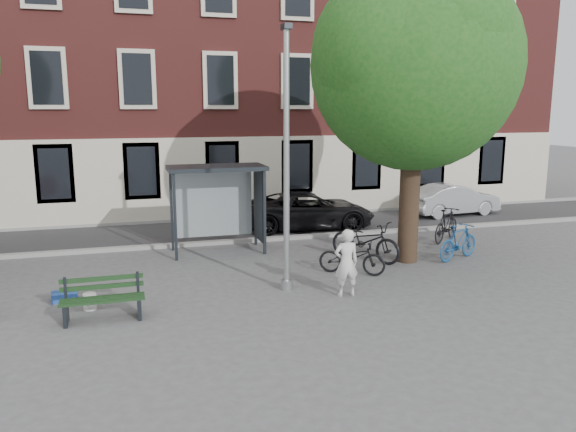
% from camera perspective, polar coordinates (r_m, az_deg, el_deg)
% --- Properties ---
extents(ground, '(90.00, 90.00, 0.00)m').
position_cam_1_polar(ground, '(13.60, -0.15, -7.48)').
color(ground, '#4C4C4F').
rests_on(ground, ground).
extents(road, '(40.00, 4.00, 0.01)m').
position_cam_1_polar(road, '(20.18, -5.64, -1.39)').
color(road, '#28282B').
rests_on(road, ground).
extents(curb_near, '(40.00, 0.25, 0.12)m').
position_cam_1_polar(curb_near, '(18.26, -4.49, -2.51)').
color(curb_near, gray).
rests_on(curb_near, ground).
extents(curb_far, '(40.00, 0.25, 0.12)m').
position_cam_1_polar(curb_far, '(22.10, -6.60, -0.19)').
color(curb_far, gray).
rests_on(curb_far, ground).
extents(building_row, '(30.00, 8.00, 14.00)m').
position_cam_1_polar(building_row, '(25.79, -8.51, 16.84)').
color(building_row, maroon).
rests_on(building_row, ground).
extents(lamppost, '(0.28, 0.35, 6.11)m').
position_cam_1_polar(lamppost, '(12.99, -0.15, 4.26)').
color(lamppost, '#9EA0A3').
rests_on(lamppost, ground).
extents(tree_right, '(5.76, 5.60, 8.20)m').
position_cam_1_polar(tree_right, '(15.78, 13.05, 15.46)').
color(tree_right, black).
rests_on(tree_right, ground).
extents(bus_shelter, '(2.85, 1.45, 2.62)m').
position_cam_1_polar(bus_shelter, '(16.93, -5.98, 2.81)').
color(bus_shelter, '#1E2328').
rests_on(bus_shelter, ground).
extents(painter, '(0.59, 0.40, 1.59)m').
position_cam_1_polar(painter, '(13.01, 5.95, -4.74)').
color(painter, silver).
rests_on(painter, ground).
extents(bench, '(1.67, 0.57, 0.86)m').
position_cam_1_polar(bench, '(12.25, -18.30, -8.21)').
color(bench, '#1E2328').
rests_on(bench, ground).
extents(bike_a, '(1.80, 1.48, 0.92)m').
position_cam_1_polar(bike_a, '(14.79, 6.52, -4.16)').
color(bike_a, black).
rests_on(bike_a, ground).
extents(bike_b, '(1.78, 1.12, 1.04)m').
position_cam_1_polar(bike_b, '(16.81, 16.94, -2.53)').
color(bike_b, navy).
rests_on(bike_b, ground).
extents(bike_c, '(1.90, 2.24, 1.16)m').
position_cam_1_polar(bike_c, '(16.13, 7.87, -2.49)').
color(bike_c, black).
rests_on(bike_c, ground).
extents(bike_d, '(1.78, 1.52, 1.10)m').
position_cam_1_polar(bike_d, '(18.98, 15.80, -0.86)').
color(bike_d, black).
rests_on(bike_d, ground).
extents(car_dark, '(4.93, 2.61, 1.32)m').
position_cam_1_polar(car_dark, '(20.25, 2.09, 0.59)').
color(car_dark, black).
rests_on(car_dark, ground).
extents(car_silver, '(3.97, 1.74, 1.27)m').
position_cam_1_polar(car_silver, '(23.75, 16.42, 1.62)').
color(car_silver, '#9C9EA3').
rests_on(car_silver, ground).
extents(blue_crate, '(0.60, 0.47, 0.20)m').
position_cam_1_polar(blue_crate, '(13.80, -21.77, -7.57)').
color(blue_crate, '#204396').
rests_on(blue_crate, ground).
extents(bucket_b, '(0.29, 0.29, 0.36)m').
position_cam_1_polar(bucket_b, '(12.99, -19.48, -8.18)').
color(bucket_b, silver).
rests_on(bucket_b, ground).
extents(notice_sign, '(0.33, 0.06, 1.92)m').
position_cam_1_polar(notice_sign, '(16.16, 12.32, 0.35)').
color(notice_sign, '#9EA0A3').
rests_on(notice_sign, ground).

